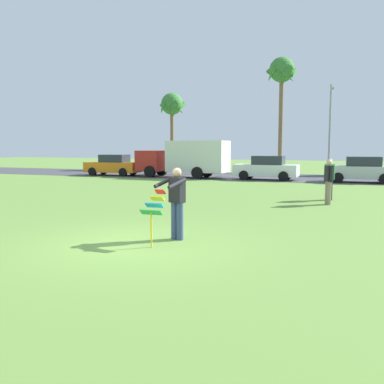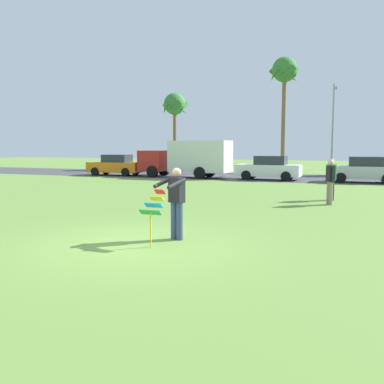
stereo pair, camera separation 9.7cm
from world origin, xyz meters
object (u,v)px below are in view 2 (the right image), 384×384
Objects in this scene: parked_truck_red_cab at (190,158)px; person_walker_far at (331,178)px; parked_car_white at (269,168)px; parked_car_silver at (364,170)px; kite_held at (154,208)px; palm_tree_left_near at (175,107)px; parked_car_orange at (116,165)px; palm_tree_right_near at (285,75)px; streetlight_pole at (333,124)px; person_walker_near at (330,181)px; person_kite_flyer at (176,200)px.

parked_truck_red_cab is 14.04m from person_walker_far.
parked_car_white is 5.87m from parked_car_silver.
palm_tree_left_near is at bearing 112.87° from kite_held.
kite_held is at bearing -86.40° from parked_car_white.
kite_held is at bearing -70.47° from parked_truck_red_cab.
palm_tree_right_near is at bearing 37.18° from parked_car_orange.
parked_car_orange reaches higher than kite_held.
parked_car_orange is 17.68m from parked_car_silver.
parked_car_silver is 8.01m from streetlight_pole.
palm_tree_right_near is (-0.51, 8.58, 7.41)m from parked_car_white.
parked_car_silver reaches higher than kite_held.
palm_tree_left_near is at bearing 149.73° from parked_car_silver.
palm_tree_right_near reaches higher than parked_car_silver.
person_walker_near is at bearing -47.32° from parked_truck_red_cab.
parked_truck_red_cab is (6.11, -0.00, 0.64)m from parked_car_orange.
parked_car_orange is 18.93m from person_walker_far.
parked_car_orange is 0.58× the size of palm_tree_left_near.
parked_car_silver is (4.42, 18.80, -0.18)m from person_kite_flyer.
parked_car_silver is 11.17m from person_walker_near.
person_walker_near is (3.06, 7.71, -0.02)m from person_kite_flyer.
person_walker_far is (4.48, -9.66, 0.16)m from parked_car_white.
palm_tree_right_near is at bearing -7.46° from palm_tree_left_near.
person_kite_flyer is 0.18× the size of palm_tree_right_near.
palm_tree_left_near is at bearing 126.77° from person_walker_near.
person_walker_near is at bearing -67.83° from parked_car_white.
person_kite_flyer is at bearing -111.65° from person_walker_near.
palm_tree_left_near reaches higher than person_walker_near.
person_kite_flyer is at bearing -69.15° from parked_truck_red_cab.
parked_car_white is (-1.46, 18.80, -0.18)m from person_kite_flyer.
palm_tree_left_near is at bearing 168.53° from streetlight_pole.
parked_truck_red_cab is at bearing -0.00° from parked_car_orange.
person_kite_flyer is 0.23× the size of palm_tree_left_near.
parked_car_silver is (4.64, 19.55, -0.09)m from kite_held.
person_kite_flyer is 1.00× the size of person_walker_near.
parked_car_orange is at bearing 125.21° from person_kite_flyer.
palm_tree_left_near is at bearing 138.36° from parked_car_white.
palm_tree_left_near reaches higher than kite_held.
person_kite_flyer is at bearing 73.40° from kite_held.
person_walker_far reaches higher than parked_car_silver.
parked_truck_red_cab is (-6.94, 19.55, 0.55)m from kite_held.
person_walker_near is at bearing -53.23° from palm_tree_left_near.
person_kite_flyer is 0.41× the size of parked_car_orange.
parked_car_orange is 11.30m from palm_tree_left_near.
person_walker_far is (15.70, -19.63, -5.11)m from palm_tree_left_near.
person_walker_near is (0.93, -18.06, -3.06)m from streetlight_pole.
parked_truck_red_cab is at bearing 179.99° from parked_car_white.
kite_held is 9.08m from person_walker_near.
person_walker_far is (10.18, -9.66, -0.48)m from parked_truck_red_cab.
palm_tree_left_near is 1.05× the size of streetlight_pole.
parked_car_silver is at bearing 0.00° from parked_truck_red_cab.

